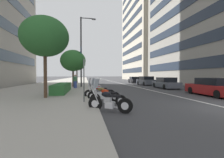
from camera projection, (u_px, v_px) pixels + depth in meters
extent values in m
cube|color=#A39E93|center=(65.00, 82.00, 35.43)|extent=(160.00, 10.06, 0.15)
cube|color=silver|center=(113.00, 81.00, 42.26)|extent=(110.00, 0.16, 0.01)
cylinder|color=black|center=(95.00, 104.00, 7.43)|extent=(0.45, 0.64, 0.67)
cylinder|color=silver|center=(95.00, 104.00, 7.43)|extent=(0.28, 0.36, 0.34)
cylinder|color=black|center=(125.00, 106.00, 6.90)|extent=(0.45, 0.64, 0.67)
cylinder|color=silver|center=(125.00, 106.00, 6.90)|extent=(0.28, 0.36, 0.34)
cube|color=silver|center=(110.00, 105.00, 7.16)|extent=(0.42, 0.46, 0.28)
cube|color=black|center=(113.00, 96.00, 7.09)|extent=(0.52, 0.66, 0.10)
ellipsoid|color=black|center=(106.00, 94.00, 7.21)|extent=(0.44, 0.52, 0.24)
cylinder|color=silver|center=(96.00, 97.00, 7.33)|extent=(0.20, 0.29, 0.64)
cylinder|color=silver|center=(97.00, 97.00, 7.46)|extent=(0.20, 0.29, 0.64)
cylinder|color=silver|center=(98.00, 87.00, 7.35)|extent=(0.53, 0.34, 0.04)
sphere|color=silver|center=(95.00, 90.00, 7.42)|extent=(0.14, 0.14, 0.14)
cube|color=#B2BCC6|center=(96.00, 84.00, 7.39)|extent=(0.44, 0.33, 0.44)
cylinder|color=silver|center=(117.00, 107.00, 7.19)|extent=(0.43, 0.63, 0.16)
cylinder|color=black|center=(95.00, 99.00, 9.02)|extent=(0.43, 0.59, 0.62)
cylinder|color=silver|center=(95.00, 99.00, 9.02)|extent=(0.28, 0.33, 0.31)
cylinder|color=black|center=(121.00, 101.00, 8.41)|extent=(0.43, 0.59, 0.62)
cylinder|color=silver|center=(121.00, 101.00, 8.41)|extent=(0.28, 0.33, 0.31)
cube|color=silver|center=(108.00, 100.00, 8.71)|extent=(0.42, 0.46, 0.28)
cube|color=black|center=(111.00, 93.00, 8.63)|extent=(0.53, 0.66, 0.10)
ellipsoid|color=#991E0A|center=(105.00, 91.00, 8.77)|extent=(0.45, 0.52, 0.24)
cylinder|color=silver|center=(96.00, 94.00, 8.91)|extent=(0.21, 0.29, 0.64)
cylinder|color=silver|center=(97.00, 94.00, 9.04)|extent=(0.21, 0.29, 0.64)
cylinder|color=silver|center=(98.00, 86.00, 8.93)|extent=(0.52, 0.35, 0.04)
sphere|color=silver|center=(95.00, 88.00, 9.01)|extent=(0.14, 0.14, 0.14)
cylinder|color=silver|center=(113.00, 102.00, 8.73)|extent=(0.45, 0.63, 0.16)
cylinder|color=black|center=(92.00, 96.00, 10.33)|extent=(0.36, 0.61, 0.61)
cylinder|color=silver|center=(92.00, 96.00, 10.33)|extent=(0.25, 0.33, 0.31)
cylinder|color=black|center=(115.00, 97.00, 9.93)|extent=(0.36, 0.61, 0.61)
cylinder|color=silver|center=(115.00, 97.00, 9.93)|extent=(0.25, 0.33, 0.31)
cube|color=silver|center=(103.00, 97.00, 10.13)|extent=(0.39, 0.45, 0.28)
cube|color=black|center=(106.00, 90.00, 10.08)|extent=(0.47, 0.67, 0.10)
ellipsoid|color=brown|center=(101.00, 89.00, 10.17)|extent=(0.41, 0.52, 0.24)
cylinder|color=silver|center=(93.00, 91.00, 10.24)|extent=(0.17, 0.31, 0.64)
cylinder|color=silver|center=(94.00, 91.00, 10.37)|extent=(0.17, 0.31, 0.64)
cylinder|color=silver|center=(94.00, 84.00, 10.27)|extent=(0.56, 0.28, 0.04)
sphere|color=silver|center=(92.00, 86.00, 10.32)|extent=(0.14, 0.14, 0.14)
cube|color=#B2BCC6|center=(93.00, 82.00, 10.29)|extent=(0.45, 0.29, 0.44)
cylinder|color=silver|center=(108.00, 98.00, 10.20)|extent=(0.37, 0.66, 0.16)
cylinder|color=black|center=(89.00, 94.00, 11.40)|extent=(0.25, 0.64, 0.63)
cylinder|color=silver|center=(89.00, 94.00, 11.40)|extent=(0.19, 0.33, 0.31)
cylinder|color=black|center=(111.00, 94.00, 11.33)|extent=(0.25, 0.64, 0.63)
cylinder|color=silver|center=(111.00, 94.00, 11.33)|extent=(0.19, 0.33, 0.31)
cube|color=silver|center=(100.00, 94.00, 11.36)|extent=(0.33, 0.43, 0.28)
cube|color=black|center=(102.00, 88.00, 11.35)|extent=(0.35, 0.67, 0.10)
ellipsoid|color=#AD1116|center=(97.00, 88.00, 11.36)|extent=(0.33, 0.50, 0.24)
cylinder|color=silver|center=(90.00, 90.00, 11.32)|extent=(0.11, 0.32, 0.64)
cylinder|color=silver|center=(90.00, 90.00, 11.46)|extent=(0.11, 0.32, 0.64)
cylinder|color=silver|center=(91.00, 83.00, 11.38)|extent=(0.59, 0.16, 0.04)
sphere|color=silver|center=(88.00, 85.00, 11.39)|extent=(0.14, 0.14, 0.14)
cube|color=#B2BCC6|center=(90.00, 81.00, 11.38)|extent=(0.46, 0.21, 0.44)
cylinder|color=silver|center=(104.00, 96.00, 11.49)|extent=(0.23, 0.69, 0.16)
cube|color=maroon|center=(212.00, 89.00, 12.86)|extent=(4.67, 1.94, 0.74)
cube|color=black|center=(214.00, 81.00, 12.67)|extent=(2.50, 1.72, 0.55)
cylinder|color=black|center=(191.00, 90.00, 14.27)|extent=(0.63, 0.24, 0.62)
cylinder|color=black|center=(207.00, 90.00, 14.49)|extent=(0.63, 0.24, 0.62)
cylinder|color=black|center=(218.00, 94.00, 11.25)|extent=(0.63, 0.24, 0.62)
cube|color=#4C515B|center=(166.00, 84.00, 20.15)|extent=(4.60, 2.02, 0.68)
cube|color=black|center=(166.00, 80.00, 20.02)|extent=(2.40, 1.79, 0.56)
cylinder|color=black|center=(155.00, 85.00, 21.54)|extent=(0.63, 0.24, 0.62)
cylinder|color=black|center=(166.00, 85.00, 21.75)|extent=(0.63, 0.24, 0.62)
cylinder|color=black|center=(165.00, 87.00, 18.57)|extent=(0.63, 0.24, 0.62)
cylinder|color=black|center=(178.00, 87.00, 18.78)|extent=(0.63, 0.24, 0.62)
cube|color=#4C515B|center=(146.00, 82.00, 26.95)|extent=(4.29, 1.96, 0.78)
cube|color=black|center=(146.00, 78.00, 26.81)|extent=(2.40, 1.77, 0.53)
cylinder|color=black|center=(138.00, 83.00, 28.18)|extent=(0.62, 0.23, 0.62)
cylinder|color=black|center=(147.00, 83.00, 28.50)|extent=(0.62, 0.23, 0.62)
cylinder|color=black|center=(144.00, 84.00, 25.42)|extent=(0.62, 0.23, 0.62)
cylinder|color=black|center=(154.00, 84.00, 25.73)|extent=(0.62, 0.23, 0.62)
cube|color=black|center=(135.00, 81.00, 33.75)|extent=(4.32, 2.05, 0.68)
cube|color=black|center=(135.00, 78.00, 33.79)|extent=(2.29, 1.81, 0.50)
cylinder|color=black|center=(129.00, 81.00, 35.04)|extent=(0.63, 0.25, 0.62)
cylinder|color=black|center=(137.00, 81.00, 35.25)|extent=(0.63, 0.25, 0.62)
cylinder|color=black|center=(132.00, 82.00, 32.27)|extent=(0.63, 0.25, 0.62)
cylinder|color=black|center=(141.00, 82.00, 32.47)|extent=(0.63, 0.25, 0.62)
cylinder|color=#47494C|center=(84.00, 80.00, 8.99)|extent=(0.06, 0.06, 2.44)
cube|color=silver|center=(84.00, 63.00, 8.96)|extent=(0.32, 0.02, 0.40)
cylinder|color=#232326|center=(81.00, 52.00, 20.68)|extent=(0.18, 0.18, 9.05)
cylinder|color=#232326|center=(87.00, 18.00, 20.71)|extent=(0.10, 1.65, 0.10)
ellipsoid|color=slate|center=(94.00, 19.00, 20.85)|extent=(0.44, 0.60, 0.20)
cube|color=#194C99|center=(81.00, 51.00, 20.33)|extent=(0.56, 0.03, 1.10)
cube|color=#194C99|center=(81.00, 52.00, 21.02)|extent=(0.56, 0.03, 1.10)
cube|color=#28602D|center=(62.00, 88.00, 14.30)|extent=(5.51, 1.10, 0.75)
cylinder|color=#473323|center=(45.00, 76.00, 10.64)|extent=(0.22, 0.22, 2.91)
ellipsoid|color=#265B28|center=(45.00, 37.00, 10.58)|extent=(3.13, 3.13, 2.66)
cylinder|color=#473323|center=(73.00, 78.00, 20.81)|extent=(0.22, 0.22, 2.20)
ellipsoid|color=#2D6B2D|center=(73.00, 61.00, 20.76)|extent=(3.25, 3.25, 2.77)
cylinder|color=#473323|center=(77.00, 76.00, 30.36)|extent=(0.22, 0.22, 2.57)
ellipsoid|color=#2D6B2D|center=(77.00, 63.00, 30.30)|extent=(3.19, 3.19, 2.71)
cube|color=#33478C|center=(75.00, 84.00, 18.94)|extent=(0.38, 0.40, 0.81)
cube|color=#3F724C|center=(75.00, 79.00, 18.92)|extent=(0.45, 0.48, 0.56)
sphere|color=#8C6647|center=(75.00, 75.00, 18.91)|extent=(0.22, 0.22, 0.22)
cube|color=#232D3D|center=(180.00, 65.00, 26.28)|extent=(25.17, 0.08, 1.50)
cube|color=#232D3D|center=(181.00, 46.00, 26.20)|extent=(25.17, 0.08, 1.50)
cube|color=#232D3D|center=(181.00, 26.00, 26.12)|extent=(25.17, 0.08, 1.50)
cube|color=#232D3D|center=(181.00, 7.00, 26.05)|extent=(25.17, 0.08, 1.50)
cube|color=beige|center=(155.00, 23.00, 56.90)|extent=(25.46, 18.23, 40.76)
cube|color=#232D3D|center=(130.00, 71.00, 55.81)|extent=(22.91, 0.08, 1.50)
cube|color=#232D3D|center=(130.00, 61.00, 55.73)|extent=(22.91, 0.08, 1.50)
cube|color=#232D3D|center=(130.00, 51.00, 55.64)|extent=(22.91, 0.08, 1.50)
cube|color=#232D3D|center=(130.00, 41.00, 55.56)|extent=(22.91, 0.08, 1.50)
cube|color=#232D3D|center=(130.00, 30.00, 55.47)|extent=(22.91, 0.08, 1.50)
cube|color=#232D3D|center=(130.00, 20.00, 55.39)|extent=(22.91, 0.08, 1.50)
cube|color=#232D3D|center=(130.00, 10.00, 55.30)|extent=(22.91, 0.08, 1.50)
cube|color=#232D3D|center=(130.00, 0.00, 55.22)|extent=(22.91, 0.08, 1.50)
cube|color=#384756|center=(5.00, 56.00, 20.91)|extent=(24.11, 0.08, 1.50)
cube|color=#384756|center=(5.00, 24.00, 20.81)|extent=(24.11, 0.08, 1.50)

